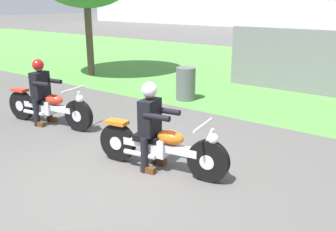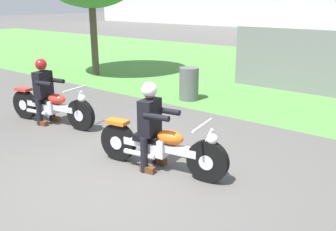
{
  "view_description": "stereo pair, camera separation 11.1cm",
  "coord_description": "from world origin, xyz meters",
  "px_view_note": "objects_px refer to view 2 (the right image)",
  "views": [
    {
      "loc": [
        3.56,
        -3.36,
        2.57
      ],
      "look_at": [
        0.27,
        0.99,
        0.85
      ],
      "focal_mm": 39.29,
      "sensor_mm": 36.0,
      "label": 1
    },
    {
      "loc": [
        3.65,
        -3.29,
        2.57
      ],
      "look_at": [
        0.27,
        0.99,
        0.85
      ],
      "focal_mm": 39.29,
      "sensor_mm": 36.0,
      "label": 2
    }
  ],
  "objects_px": {
    "motorcycle_follow": "(51,106)",
    "rider_follow": "(44,86)",
    "motorcycle_lead": "(160,147)",
    "trash_can": "(189,84)",
    "rider_lead": "(151,119)"
  },
  "relations": [
    {
      "from": "motorcycle_follow",
      "to": "rider_follow",
      "type": "distance_m",
      "value": 0.46
    },
    {
      "from": "motorcycle_lead",
      "to": "rider_follow",
      "type": "relative_size",
      "value": 1.59
    },
    {
      "from": "motorcycle_follow",
      "to": "trash_can",
      "type": "bearing_deg",
      "value": 62.46
    },
    {
      "from": "rider_lead",
      "to": "motorcycle_follow",
      "type": "xyz_separation_m",
      "value": [
        -3.1,
        0.32,
        -0.42
      ]
    },
    {
      "from": "motorcycle_follow",
      "to": "trash_can",
      "type": "height_order",
      "value": "motorcycle_follow"
    },
    {
      "from": "motorcycle_lead",
      "to": "rider_lead",
      "type": "distance_m",
      "value": 0.46
    },
    {
      "from": "trash_can",
      "to": "motorcycle_lead",
      "type": "bearing_deg",
      "value": -60.68
    },
    {
      "from": "motorcycle_lead",
      "to": "motorcycle_follow",
      "type": "relative_size",
      "value": 0.98
    },
    {
      "from": "rider_follow",
      "to": "trash_can",
      "type": "distance_m",
      "value": 3.77
    },
    {
      "from": "rider_follow",
      "to": "rider_lead",
      "type": "bearing_deg",
      "value": -14.67
    },
    {
      "from": "rider_lead",
      "to": "rider_follow",
      "type": "xyz_separation_m",
      "value": [
        -3.27,
        0.3,
        0.0
      ]
    },
    {
      "from": "rider_lead",
      "to": "rider_follow",
      "type": "distance_m",
      "value": 3.28
    },
    {
      "from": "rider_follow",
      "to": "trash_can",
      "type": "relative_size",
      "value": 1.61
    },
    {
      "from": "rider_lead",
      "to": "trash_can",
      "type": "height_order",
      "value": "rider_lead"
    },
    {
      "from": "motorcycle_lead",
      "to": "rider_follow",
      "type": "bearing_deg",
      "value": 166.01
    }
  ]
}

